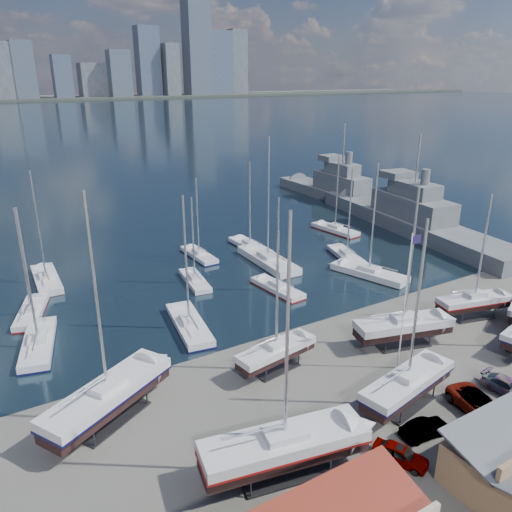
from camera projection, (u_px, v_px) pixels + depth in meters
ground at (373, 368)px, 45.75m from camera, size 1400.00×1400.00×0.00m
water at (4, 121)px, 295.08m from camera, size 1400.00×600.00×0.40m
sailboat_cradle_0 at (108, 396)px, 38.27m from camera, size 11.50×8.30×18.22m
sailboat_cradle_1 at (285, 446)px, 33.07m from camera, size 11.85×5.34×18.32m
sailboat_cradle_2 at (276, 351)px, 44.92m from camera, size 8.21×3.41×13.23m
sailboat_cradle_3 at (408, 383)px, 40.00m from camera, size 10.08×4.46×15.77m
sailboat_cradle_4 at (404, 326)px, 49.13m from camera, size 10.16×5.26×15.98m
sailboat_cradle_6 at (474, 301)px, 54.71m from camera, size 8.86×4.40×13.96m
sailboat_moored_0 at (39, 345)px, 49.10m from camera, size 5.12×10.36×14.92m
sailboat_moored_1 at (32, 313)px, 55.71m from camera, size 5.08×8.97×12.94m
sailboat_moored_2 at (47, 281)px, 64.44m from camera, size 3.29×10.23×15.27m
sailboat_moored_3 at (189, 326)px, 52.76m from camera, size 4.42×10.44×15.12m
sailboat_moored_4 at (195, 281)px, 64.26m from camera, size 3.32×8.11×11.88m
sailboat_moored_5 at (199, 256)px, 73.38m from camera, size 2.46×8.33×12.40m
sailboat_moored_6 at (277, 289)px, 62.04m from camera, size 3.12×8.52×12.46m
sailboat_moored_7 at (268, 262)px, 70.88m from camera, size 4.00×12.52×18.69m
sailboat_moored_8 at (250, 247)px, 76.99m from camera, size 2.69×9.44×14.09m
sailboat_moored_9 at (369, 274)px, 66.48m from camera, size 5.83×10.88×15.83m
sailboat_moored_10 at (347, 257)px, 72.75m from camera, size 4.99×9.52×13.70m
sailboat_moored_11 at (335, 230)px, 85.35m from camera, size 3.70×9.46×13.77m
naval_ship_east at (411, 221)px, 85.83m from camera, size 13.11×45.41×18.04m
naval_ship_west at (341, 193)px, 105.93m from camera, size 6.78×38.46×17.45m
car_a at (401, 454)px, 34.48m from camera, size 3.00×4.15×1.31m
car_b at (425, 429)px, 36.98m from camera, size 4.11×1.85×1.31m
car_c at (480, 406)px, 39.34m from camera, size 3.75×6.14×1.59m
car_d at (509, 387)px, 41.93m from camera, size 2.22×4.61×1.30m
flagpole at (407, 293)px, 43.31m from camera, size 1.14×0.12×12.98m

